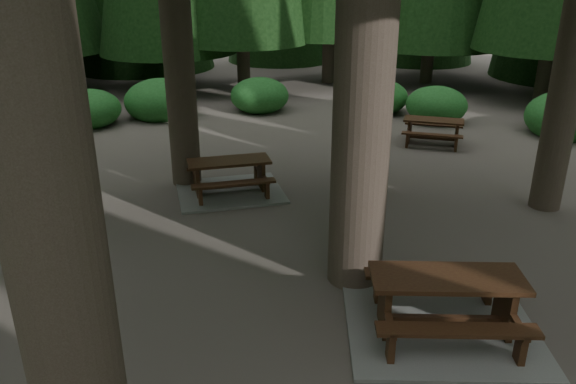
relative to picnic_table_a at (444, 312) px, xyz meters
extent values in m
plane|color=#504941|center=(-1.48, 1.39, -0.30)|extent=(80.00, 80.00, 0.00)
cube|color=gray|center=(0.00, 0.00, -0.28)|extent=(2.96, 2.64, 0.05)
cube|color=#371810|center=(0.00, 0.00, 0.52)|extent=(2.10, 1.23, 0.07)
cube|color=#371810|center=(0.16, 0.64, 0.19)|extent=(1.98, 0.76, 0.05)
cube|color=#371810|center=(-0.16, -0.64, 0.19)|extent=(1.98, 0.76, 0.05)
cube|color=#371810|center=(-0.76, 0.20, 0.09)|extent=(0.24, 0.60, 0.79)
cube|color=#371810|center=(-0.76, 0.20, 0.16)|extent=(0.48, 1.56, 0.07)
cube|color=#371810|center=(0.76, -0.20, 0.09)|extent=(0.24, 0.60, 0.79)
cube|color=#371810|center=(0.76, -0.20, 0.16)|extent=(0.48, 1.56, 0.07)
cube|color=#371810|center=(0.00, 0.00, -0.10)|extent=(1.61, 0.50, 0.09)
cube|color=gray|center=(-2.12, 5.54, -0.28)|extent=(2.25, 1.87, 0.05)
cube|color=#371810|center=(-2.12, 5.54, 0.42)|extent=(1.74, 0.71, 0.06)
cube|color=#371810|center=(-2.14, 6.11, 0.13)|extent=(1.73, 0.28, 0.05)
cube|color=#371810|center=(-2.11, 4.96, 0.13)|extent=(1.73, 0.28, 0.05)
cube|color=#371810|center=(-2.81, 5.52, 0.04)|extent=(0.09, 0.53, 0.69)
cube|color=#371810|center=(-2.81, 5.52, 0.10)|extent=(0.11, 1.39, 0.06)
cube|color=#371810|center=(-1.43, 5.55, 0.04)|extent=(0.09, 0.53, 0.69)
cube|color=#371810|center=(-1.43, 5.55, 0.10)|extent=(0.11, 1.39, 0.06)
cube|color=#371810|center=(-2.12, 5.54, -0.13)|extent=(1.44, 0.11, 0.08)
cube|color=#371810|center=(3.74, 7.87, 0.36)|extent=(1.68, 1.30, 0.05)
cube|color=#371810|center=(4.00, 8.33, 0.09)|extent=(1.49, 0.95, 0.04)
cube|color=#371810|center=(3.49, 7.40, 0.09)|extent=(1.49, 0.95, 0.04)
cube|color=#371810|center=(3.19, 8.17, 0.02)|extent=(0.29, 0.46, 0.63)
cube|color=#371810|center=(3.19, 8.17, 0.07)|extent=(0.67, 1.15, 0.05)
cube|color=#371810|center=(4.30, 7.56, 0.02)|extent=(0.29, 0.46, 0.63)
cube|color=#371810|center=(4.30, 7.56, 0.07)|extent=(0.67, 1.15, 0.05)
cube|color=#371810|center=(3.74, 7.87, -0.14)|extent=(1.19, 0.69, 0.07)
ellipsoid|color=#226323|center=(7.96, 7.84, 0.10)|extent=(2.42, 2.42, 1.49)
ellipsoid|color=#226323|center=(4.95, 10.08, 0.10)|extent=(1.90, 1.90, 1.17)
ellipsoid|color=#226323|center=(3.66, 11.56, 0.10)|extent=(1.84, 1.84, 1.13)
ellipsoid|color=#226323|center=(-0.19, 12.64, 0.10)|extent=(1.95, 1.95, 1.20)
ellipsoid|color=#226323|center=(-3.42, 12.60, 0.10)|extent=(2.31, 2.31, 1.42)
ellipsoid|color=#226323|center=(-5.58, 11.95, 0.10)|extent=(1.93, 1.93, 1.19)
camera|label=1|loc=(-3.42, -5.65, 4.28)|focal=35.00mm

